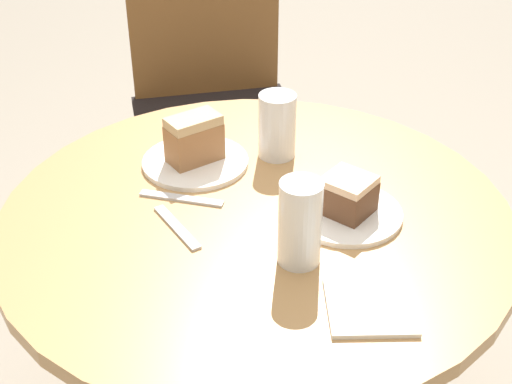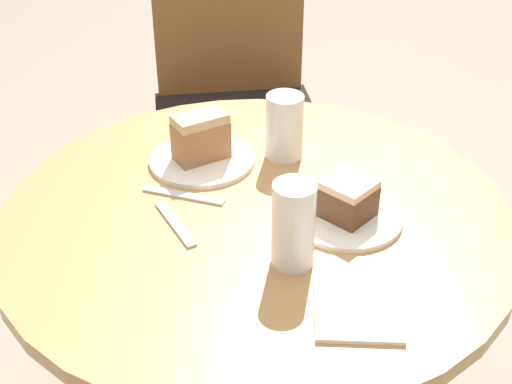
% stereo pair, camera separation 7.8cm
% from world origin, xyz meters
% --- Properties ---
extents(table, '(0.94, 0.94, 0.70)m').
position_xyz_m(table, '(0.00, 0.00, 0.52)').
color(table, tan).
rests_on(table, ground_plane).
extents(chair, '(0.50, 0.48, 0.87)m').
position_xyz_m(chair, '(0.10, 0.86, 0.48)').
color(chair, brown).
rests_on(chair, ground_plane).
extents(plate_near, '(0.21, 0.21, 0.01)m').
position_xyz_m(plate_near, '(-0.08, 0.19, 0.71)').
color(plate_near, white).
rests_on(plate_near, table).
extents(plate_far, '(0.20, 0.20, 0.01)m').
position_xyz_m(plate_far, '(0.15, -0.06, 0.71)').
color(plate_far, white).
rests_on(plate_far, table).
extents(cake_slice_near, '(0.12, 0.09, 0.10)m').
position_xyz_m(cake_slice_near, '(-0.08, 0.19, 0.76)').
color(cake_slice_near, '#9E6B42').
rests_on(cake_slice_near, plate_near).
extents(cake_slice_far, '(0.11, 0.11, 0.07)m').
position_xyz_m(cake_slice_far, '(0.15, -0.06, 0.75)').
color(cake_slice_far, brown).
rests_on(cake_slice_far, plate_far).
extents(glass_lemonade, '(0.07, 0.07, 0.15)m').
position_xyz_m(glass_lemonade, '(0.03, -0.16, 0.77)').
color(glass_lemonade, beige).
rests_on(glass_lemonade, table).
extents(glass_water, '(0.08, 0.08, 0.13)m').
position_xyz_m(glass_water, '(0.09, 0.19, 0.76)').
color(glass_water, silver).
rests_on(glass_water, table).
extents(napkin_stack, '(0.16, 0.16, 0.01)m').
position_xyz_m(napkin_stack, '(0.10, -0.30, 0.70)').
color(napkin_stack, white).
rests_on(napkin_stack, table).
extents(fork, '(0.15, 0.09, 0.00)m').
position_xyz_m(fork, '(-0.13, 0.07, 0.70)').
color(fork, silver).
rests_on(fork, table).
extents(spoon, '(0.06, 0.15, 0.00)m').
position_xyz_m(spoon, '(-0.15, -0.02, 0.70)').
color(spoon, silver).
rests_on(spoon, table).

